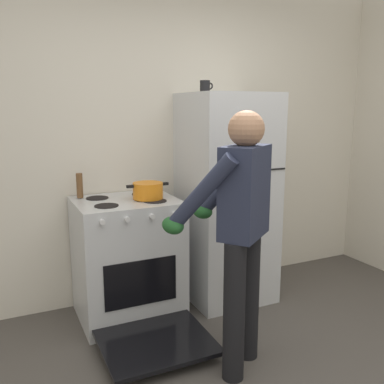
# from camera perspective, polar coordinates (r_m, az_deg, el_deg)

# --- Properties ---
(kitchen_wall_back) EXTENTS (6.00, 0.10, 2.70)m
(kitchen_wall_back) POSITION_cam_1_polar(r_m,az_deg,el_deg) (3.66, -4.18, 7.15)
(kitchen_wall_back) COLOR silver
(kitchen_wall_back) RESTS_ON ground
(refrigerator) EXTENTS (0.68, 0.72, 1.73)m
(refrigerator) POSITION_cam_1_polar(r_m,az_deg,el_deg) (3.57, 4.61, -0.84)
(refrigerator) COLOR silver
(refrigerator) RESTS_ON ground
(stove_range) EXTENTS (0.76, 1.24, 0.94)m
(stove_range) POSITION_cam_1_polar(r_m,az_deg,el_deg) (3.34, -8.59, -9.12)
(stove_range) COLOR silver
(stove_range) RESTS_ON ground
(person_cook) EXTENTS (0.66, 0.69, 1.60)m
(person_cook) POSITION_cam_1_polar(r_m,az_deg,el_deg) (2.54, 6.27, -3.82)
(person_cook) COLOR black
(person_cook) RESTS_ON ground
(red_pot) EXTENTS (0.33, 0.23, 0.12)m
(red_pot) POSITION_cam_1_polar(r_m,az_deg,el_deg) (3.21, -5.97, 0.20)
(red_pot) COLOR orange
(red_pot) RESTS_ON stove_range
(coffee_mug) EXTENTS (0.11, 0.08, 0.10)m
(coffee_mug) POSITION_cam_1_polar(r_m,az_deg,el_deg) (3.45, 1.79, 14.03)
(coffee_mug) COLOR black
(coffee_mug) RESTS_ON refrigerator
(pepper_mill) EXTENTS (0.05, 0.05, 0.19)m
(pepper_mill) POSITION_cam_1_polar(r_m,az_deg,el_deg) (3.32, -14.92, 0.85)
(pepper_mill) COLOR brown
(pepper_mill) RESTS_ON stove_range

